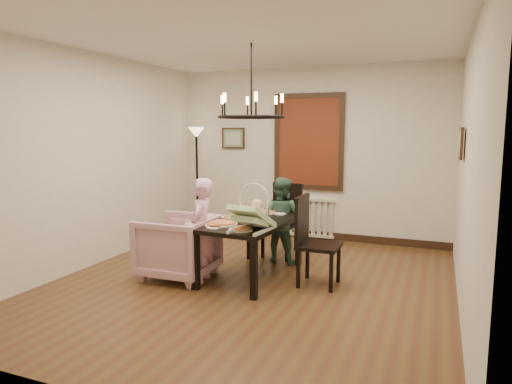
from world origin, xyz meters
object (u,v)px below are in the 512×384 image
Objects in this scene: armchair at (178,246)px; seated_man at (281,227)px; dining_table at (252,227)px; floor_lamp at (197,182)px; baby_bouncer at (252,214)px; drinking_glass at (247,216)px; chair_far at (281,220)px; chair_right at (319,241)px; elderly_woman at (201,239)px.

armchair is 0.88× the size of seated_man.
floor_lamp reaches higher than dining_table.
armchair is 1.53× the size of baby_bouncer.
seated_man reaches higher than armchair.
drinking_glass is 0.08× the size of floor_lamp.
chair_far is at bearing 145.93° from armchair.
chair_right is at bearing 3.56° from dining_table.
baby_bouncer reaches higher than seated_man.
seated_man is at bearing 44.98° from chair_right.
dining_table is at bearing 70.32° from drinking_glass.
seated_man is (0.61, 1.13, -0.03)m from elderly_woman.
chair_far is 1.89× the size of baby_bouncer.
chair_far reaches higher than dining_table.
dining_table is 11.11× the size of drinking_glass.
floor_lamp is (-1.80, 1.88, 0.28)m from dining_table.
baby_bouncer reaches higher than dining_table.
floor_lamp is (-1.85, 0.89, 0.38)m from chair_far.
dining_table is 0.64m from elderly_woman.
chair_right reaches higher than elderly_woman.
dining_table is 0.86× the size of floor_lamp.
drinking_glass reaches higher than dining_table.
floor_lamp reaches higher than chair_far.
baby_bouncer is at bearing 80.07° from armchair.
elderly_woman reaches higher than seated_man.
dining_table is 2.62m from floor_lamp.
chair_right reaches higher than armchair.
armchair is at bearing -115.05° from chair_far.
chair_far is at bearing -64.62° from seated_man.
floor_lamp is at bearing 55.06° from chair_right.
seated_man reaches higher than dining_table.
chair_right is (0.85, 0.00, -0.09)m from dining_table.
chair_far is 1.09m from drinking_glass.
dining_table is 1.46× the size of chair_right.
baby_bouncer is 0.52m from drinking_glass.
chair_right is 1.72m from armchair.
baby_bouncer is at bearing -49.84° from floor_lamp.
drinking_glass is (-0.07, -1.06, 0.25)m from chair_far.
drinking_glass is at bearing 86.33° from seated_man.
drinking_glass is at bearing 108.37° from armchair.
armchair is 1.46m from seated_man.
drinking_glass is at bearing -47.72° from floor_lamp.
armchair is at bearing -160.49° from drinking_glass.
armchair is 2.50m from floor_lamp.
seated_man is 6.94× the size of drinking_glass.
chair_far is at bearing -25.80° from floor_lamp.
elderly_woman is at bearing 107.19° from chair_right.
chair_far is 1.61m from armchair.
drinking_glass is at bearing -106.28° from dining_table.
dining_table is 1.48× the size of chair_far.
seated_man is at bearing 79.29° from drinking_glass.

